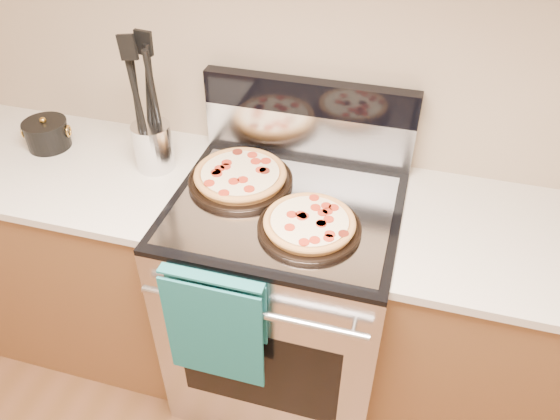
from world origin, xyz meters
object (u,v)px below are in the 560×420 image
(pepperoni_pizza_front, at_px, (309,224))
(saucepan, at_px, (47,135))
(pepperoni_pizza_back, at_px, (240,177))
(utensil_crock, at_px, (154,146))
(range_body, at_px, (285,300))

(pepperoni_pizza_front, height_order, saucepan, saucepan)
(pepperoni_pizza_back, bearing_deg, utensil_crock, 174.73)
(range_body, distance_m, pepperoni_pizza_front, 0.52)
(pepperoni_pizza_front, bearing_deg, saucepan, 168.20)
(utensil_crock, relative_size, saucepan, 1.08)
(utensil_crock, bearing_deg, saucepan, 178.16)
(range_body, distance_m, utensil_crock, 0.76)
(range_body, height_order, pepperoni_pizza_front, pepperoni_pizza_front)
(pepperoni_pizza_back, xyz_separation_m, saucepan, (-0.79, 0.05, 0.01))
(saucepan, bearing_deg, pepperoni_pizza_front, -11.80)
(range_body, distance_m, saucepan, 1.10)
(pepperoni_pizza_back, bearing_deg, saucepan, 176.70)
(utensil_crock, height_order, saucepan, utensil_crock)
(pepperoni_pizza_back, bearing_deg, range_body, -21.25)
(pepperoni_pizza_front, bearing_deg, pepperoni_pizza_back, 147.97)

